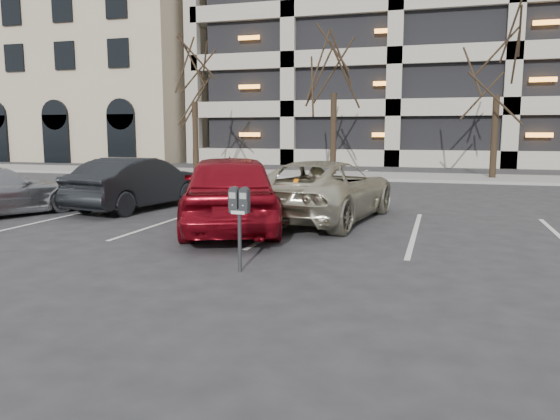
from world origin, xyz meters
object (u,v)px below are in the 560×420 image
tree_b (335,41)px  parking_meter (239,208)px  car_dark (139,183)px  car_red (230,191)px  tree_c (500,42)px  tree_a (194,57)px  suv_silver (324,190)px

tree_b → parking_meter: 18.57m
tree_b → car_dark: (-2.95, -12.21, -5.46)m
parking_meter → car_red: bearing=118.3°
car_red → tree_b: bearing=-109.2°
tree_c → car_red: 16.61m
tree_c → car_red: size_ratio=1.64×
tree_a → car_dark: tree_a is taller
tree_c → suv_silver: (-4.77, -12.58, -5.10)m
tree_b → parking_meter: size_ratio=6.81×
tree_a → parking_meter: size_ratio=6.32×
parking_meter → car_red: size_ratio=0.26×
tree_c → car_red: tree_c is taller
tree_b → tree_c: (7.00, 0.00, -0.36)m
tree_c → suv_silver: tree_c is taller
tree_a → tree_c: size_ratio=0.98×
tree_b → car_red: tree_b is taller
tree_b → suv_silver: (2.23, -12.58, -5.45)m
tree_c → parking_meter: tree_c is taller
tree_a → car_red: 17.09m
tree_a → tree_b: bearing=0.0°
car_red → suv_silver: bearing=-151.7°
tree_a → car_red: (7.61, -14.50, -4.87)m
tree_b → suv_silver: tree_b is taller
parking_meter → car_dark: bearing=136.6°
tree_a → tree_b: (7.00, 0.00, 0.45)m
parking_meter → car_red: (-1.42, 3.21, -0.13)m
car_red → car_dark: 4.24m
tree_c → car_dark: 16.55m
tree_c → tree_a: bearing=180.0°
car_red → car_dark: car_red is taller
suv_silver → parking_meter: bearing=96.1°
suv_silver → car_red: size_ratio=1.10×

